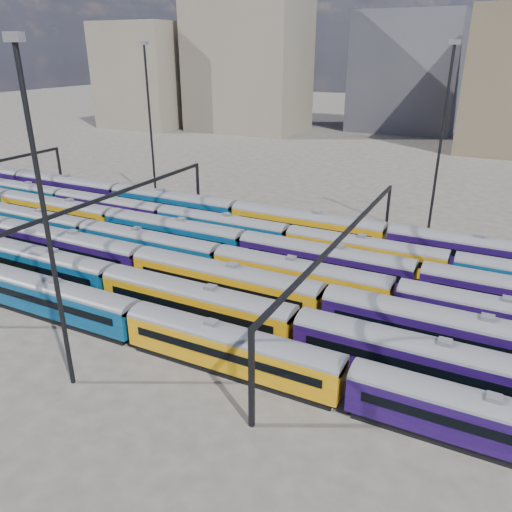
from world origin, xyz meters
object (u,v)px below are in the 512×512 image
at_px(rake_0, 347,378).
at_px(rake_2, 224,279).
at_px(mast_2, 45,216).
at_px(rake_1, 296,325).

height_order(rake_0, rake_2, rake_2).
bearing_deg(mast_2, rake_0, 19.05).
bearing_deg(rake_1, rake_2, 153.46).
relative_size(rake_0, rake_1, 0.95).
height_order(rake_0, mast_2, mast_2).
xyz_separation_m(rake_0, mast_2, (-20.27, -7.00, 11.47)).
bearing_deg(rake_2, rake_0, -31.88).
height_order(rake_1, mast_2, mast_2).
distance_m(rake_2, mast_2, 20.79).
bearing_deg(rake_1, mast_2, -139.82).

